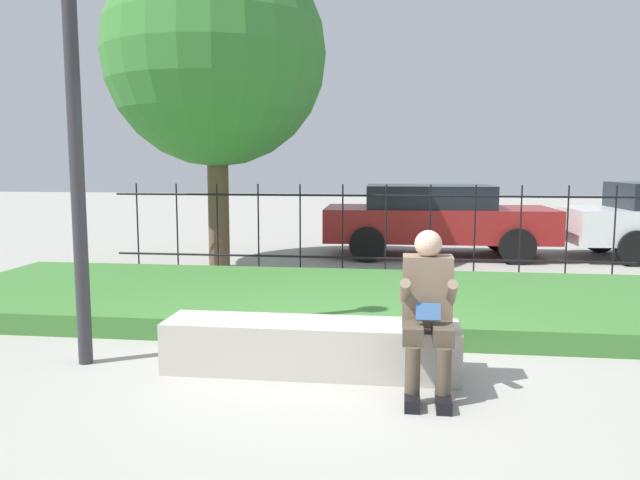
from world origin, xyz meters
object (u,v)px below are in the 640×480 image
(stone_bench, at_px, (311,350))
(tree_behind_fence, at_px, (215,56))
(person_seated_reader, at_px, (427,305))
(car_parked_center, at_px, (435,218))
(street_lamp, at_px, (72,60))

(stone_bench, height_order, tree_behind_fence, tree_behind_fence)
(stone_bench, xyz_separation_m, person_seated_reader, (0.94, -0.30, 0.47))
(person_seated_reader, bearing_deg, car_parked_center, 86.65)
(car_parked_center, height_order, street_lamp, street_lamp)
(person_seated_reader, xyz_separation_m, street_lamp, (-2.92, 0.27, 1.91))
(car_parked_center, xyz_separation_m, tree_behind_fence, (-3.63, -1.77, 2.73))
(car_parked_center, bearing_deg, person_seated_reader, -95.21)
(stone_bench, bearing_deg, car_parked_center, 78.66)
(stone_bench, bearing_deg, tree_behind_fence, 114.52)
(street_lamp, distance_m, tree_behind_fence, 5.10)
(car_parked_center, distance_m, tree_behind_fence, 4.87)
(person_seated_reader, distance_m, car_parked_center, 7.07)
(street_lamp, bearing_deg, tree_behind_fence, 93.35)
(person_seated_reader, relative_size, tree_behind_fence, 0.23)
(stone_bench, distance_m, person_seated_reader, 1.10)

